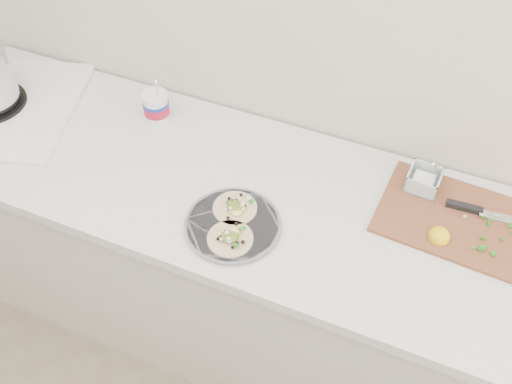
% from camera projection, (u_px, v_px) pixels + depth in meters
% --- Properties ---
extents(counter, '(2.44, 0.66, 0.90)m').
position_uv_depth(counter, '(198.00, 250.00, 2.13)').
color(counter, silver).
rests_on(counter, ground).
extents(taco_plate, '(0.28, 0.28, 0.04)m').
position_uv_depth(taco_plate, '(233.00, 223.00, 1.62)').
color(taco_plate, slate).
rests_on(taco_plate, counter).
extents(tub, '(0.09, 0.09, 0.20)m').
position_uv_depth(tub, '(156.00, 104.00, 1.90)').
color(tub, white).
rests_on(tub, counter).
extents(cutboard, '(0.46, 0.33, 0.07)m').
position_uv_depth(cutboard, '(456.00, 213.00, 1.65)').
color(cutboard, brown).
rests_on(cutboard, counter).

